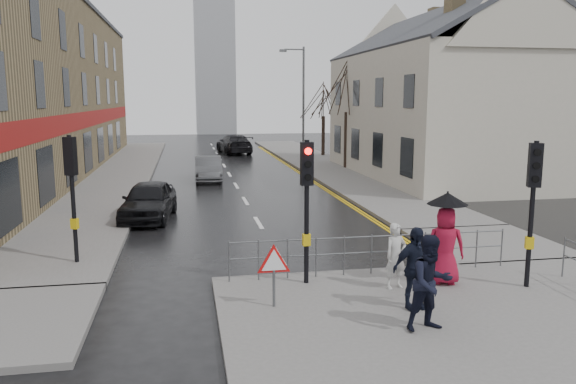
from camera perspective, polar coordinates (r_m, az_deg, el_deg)
name	(u,v)px	position (r m, az deg, el deg)	size (l,w,h in m)	color
ground	(300,291)	(13.37, 1.19, -10.06)	(120.00, 120.00, 0.00)	black
near_pavement	(498,341)	(11.33, 20.55, -14.02)	(10.00, 9.00, 0.14)	#605E5B
left_pavement	(120,171)	(35.83, -16.66, 2.01)	(4.00, 44.00, 0.14)	#605E5B
right_pavement	(319,163)	(38.67, 3.20, 2.92)	(4.00, 40.00, 0.14)	#605E5B
pavement_bridge_right	(487,244)	(18.34, 19.59, -4.97)	(4.00, 4.20, 0.14)	#605E5B
building_left_terrace	(13,89)	(35.62, -26.16, 9.36)	(8.00, 42.00, 10.00)	olive
building_right_cream	(443,93)	(33.65, 15.43, 9.66)	(9.00, 16.40, 10.10)	#B6B19F
church_tower	(215,63)	(74.59, -7.46, 12.86)	(5.00, 5.00, 18.00)	#96999F
traffic_signal_near_left	(307,187)	(12.99, 1.92, 0.56)	(0.28, 0.27, 3.40)	black
traffic_signal_near_right	(533,188)	(13.88, 23.66, 0.34)	(0.34, 0.33, 3.40)	black
traffic_signal_far_left	(72,176)	(15.76, -21.12, 1.50)	(0.34, 0.33, 3.40)	black
guard_railing_front	(372,246)	(14.17, 8.50, -5.40)	(7.14, 0.04, 1.00)	#595B5E
warning_sign	(274,265)	(11.78, -1.45, -7.45)	(0.80, 0.07, 1.35)	#595B5E
street_lamp	(301,95)	(41.20, 1.33, 9.79)	(1.83, 0.25, 8.00)	#595B5E
tree_near	(347,88)	(35.79, 6.00, 10.48)	(2.40, 2.40, 6.58)	#31231B
tree_far	(324,99)	(43.64, 3.63, 9.38)	(2.40, 2.40, 5.64)	#31231B
pedestrian_a	(396,256)	(13.19, 10.89, -6.40)	(0.56, 0.36, 1.52)	#BAB9B5
pedestrian_b	(431,283)	(10.97, 14.32, -8.94)	(0.89, 0.70, 1.84)	black
pedestrian_with_umbrella	(446,236)	(13.68, 15.73, -4.30)	(1.04, 0.96, 2.19)	maroon
pedestrian_d	(414,268)	(11.98, 12.72, -7.55)	(1.02, 0.42, 1.74)	black
car_parked	(149,200)	(21.56, -13.98, -0.84)	(1.70, 4.22, 1.44)	black
car_mid	(208,169)	(31.13, -8.10, 2.35)	(1.41, 4.04, 1.33)	#46474B
car_far	(234,144)	(46.57, -5.49, 4.87)	(2.19, 5.38, 1.56)	black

